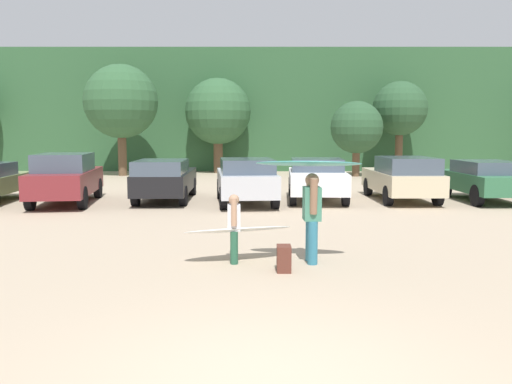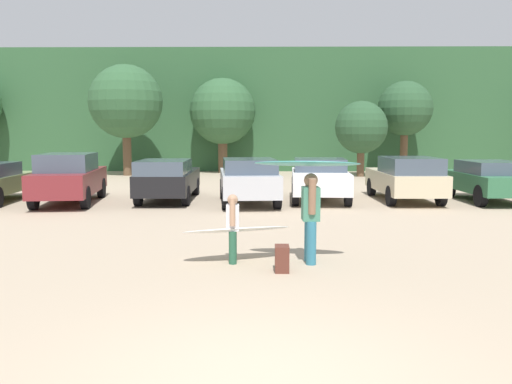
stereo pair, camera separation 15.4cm
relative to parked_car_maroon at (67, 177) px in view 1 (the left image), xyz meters
name	(u,v)px [view 1 (the left image)]	position (x,y,z in m)	size (l,w,h in m)	color
hillside_ridge	(259,113)	(6.43, 21.15, 2.82)	(108.00, 12.00, 7.41)	#2D5633
tree_ridge_back	(122,102)	(-1.00, 11.86, 3.12)	(3.98, 3.98, 6.01)	brown
tree_center	(219,112)	(4.10, 13.91, 2.66)	(3.81, 3.81, 5.48)	brown
tree_far_left	(358,128)	(11.68, 11.35, 1.73)	(2.80, 2.80, 4.02)	brown
tree_center_right	(401,109)	(14.46, 13.29, 2.78)	(3.08, 3.08, 5.24)	brown
parked_car_maroon	(67,177)	(0.00, 0.00, 0.00)	(2.29, 4.74, 1.68)	maroon
parked_car_black	(166,179)	(3.17, 0.72, -0.10)	(1.83, 4.67, 1.46)	black
parked_car_silver	(247,179)	(5.97, -0.04, -0.06)	(2.18, 4.41, 1.52)	silver
parked_car_white	(318,178)	(8.41, 0.81, -0.09)	(2.07, 4.16, 1.46)	white
parked_car_champagne	(403,178)	(11.36, 0.76, -0.06)	(1.90, 4.46, 1.54)	beige
parked_car_forest_green	(486,179)	(14.18, 0.67, -0.10)	(1.97, 4.15, 1.40)	#2D6642
person_adult	(313,212)	(7.32, -8.25, 0.05)	(0.31, 0.74, 1.64)	teal
person_child	(235,224)	(5.91, -8.26, -0.17)	(0.24, 0.56, 1.26)	#26593F
surfboard_teal	(309,163)	(7.24, -8.31, 0.94)	(1.95, 0.78, 0.16)	teal
surfboard_white	(239,230)	(5.98, -8.14, -0.29)	(2.11, 1.16, 0.20)	white
backpack_dropped	(285,259)	(6.78, -8.90, -0.65)	(0.24, 0.34, 0.45)	#592D23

